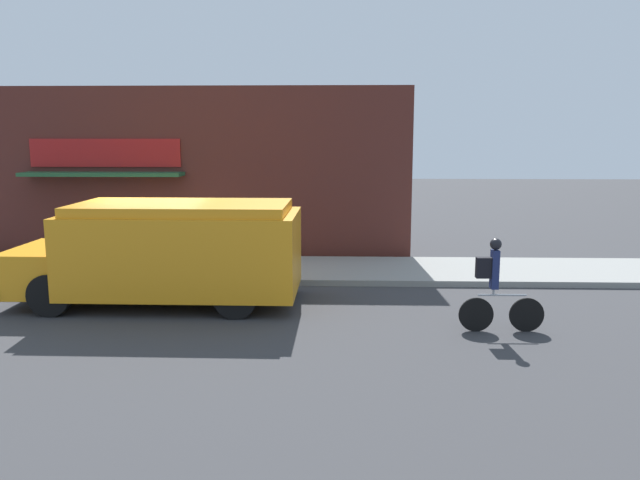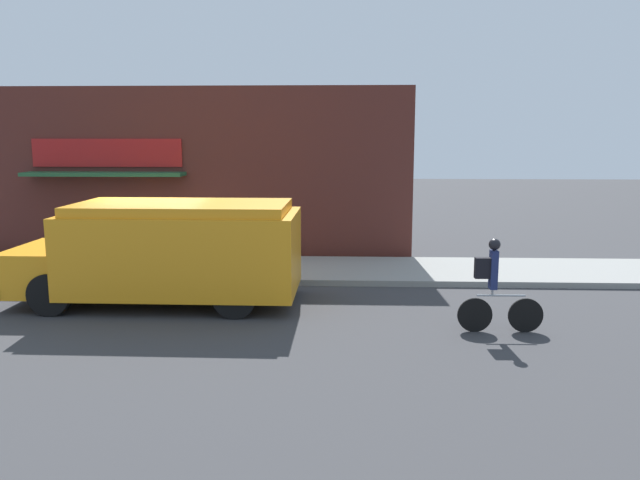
% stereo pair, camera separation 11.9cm
% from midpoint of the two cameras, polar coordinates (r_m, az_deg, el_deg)
% --- Properties ---
extents(ground_plane, '(70.00, 70.00, 0.00)m').
position_cam_midpoint_polar(ground_plane, '(14.85, -14.99, -3.95)').
color(ground_plane, '#38383A').
extents(sidewalk, '(28.00, 2.81, 0.14)m').
position_cam_midpoint_polar(sidewalk, '(16.15, -13.53, -2.56)').
color(sidewalk, gray).
rests_on(sidewalk, ground_plane).
extents(storefront, '(12.57, 0.87, 4.69)m').
position_cam_midpoint_polar(storefront, '(17.61, -12.48, 5.99)').
color(storefront, '#4C231E').
rests_on(storefront, ground_plane).
extents(school_bus, '(5.74, 2.75, 2.06)m').
position_cam_midpoint_polar(school_bus, '(12.91, -13.43, -0.96)').
color(school_bus, orange).
rests_on(school_bus, ground_plane).
extents(cyclist, '(1.48, 0.20, 1.65)m').
position_cam_midpoint_polar(cyclist, '(11.20, 15.96, -4.13)').
color(cyclist, black).
rests_on(cyclist, ground_plane).
extents(trash_bin, '(0.56, 0.56, 0.89)m').
position_cam_midpoint_polar(trash_bin, '(16.20, -7.38, -0.48)').
color(trash_bin, '#38383D').
rests_on(trash_bin, sidewalk).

